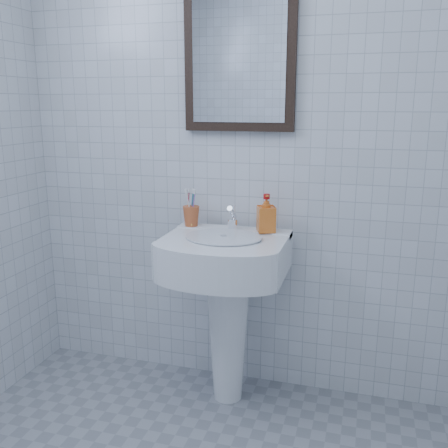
% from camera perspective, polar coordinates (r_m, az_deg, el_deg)
% --- Properties ---
extents(wall_back, '(2.20, 0.02, 2.50)m').
position_cam_1_polar(wall_back, '(2.30, 3.00, 10.81)').
color(wall_back, silver).
rests_on(wall_back, ground).
extents(washbasin, '(0.53, 0.39, 0.81)m').
position_cam_1_polar(washbasin, '(2.25, 0.32, -7.63)').
color(washbasin, white).
rests_on(washbasin, ground).
extents(faucet, '(0.05, 0.10, 0.12)m').
position_cam_1_polar(faucet, '(2.25, 1.00, 0.53)').
color(faucet, white).
rests_on(faucet, washbasin).
extents(toothbrush_cup, '(0.08, 0.08, 0.09)m').
position_cam_1_polar(toothbrush_cup, '(2.32, -3.77, 0.91)').
color(toothbrush_cup, '#BC562A').
rests_on(toothbrush_cup, washbasin).
extents(soap_dispenser, '(0.10, 0.10, 0.17)m').
position_cam_1_polar(soap_dispenser, '(2.21, 4.85, 1.26)').
color(soap_dispenser, '#D05214').
rests_on(soap_dispenser, washbasin).
extents(wall_mirror, '(0.50, 0.04, 0.62)m').
position_cam_1_polar(wall_mirror, '(2.30, 1.76, 18.30)').
color(wall_mirror, black).
rests_on(wall_mirror, wall_back).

